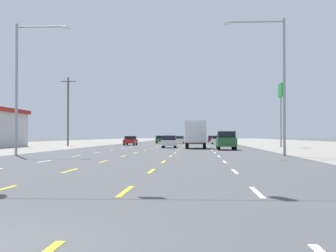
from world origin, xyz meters
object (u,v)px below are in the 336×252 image
object	(u,v)px
hatchback_far_right_distant_b	(212,139)
suv_inner_right_distant_a	(195,138)
suv_far_right_nearest	(226,140)
hatchback_far_right_far	(216,140)
box_truck_inner_right_near	(196,133)
sedan_far_left_midfar	(131,140)
streetlight_left_row_0	(22,79)
hatchback_inner_left_farthest	(160,139)
pole_sign_right_row_2	(281,97)
sedan_center_turn_farther	(180,140)
hatchback_center_turn_mid	(169,142)
streetlight_right_row_0	(278,76)

from	to	relation	value
hatchback_far_right_distant_b	suv_inner_right_distant_a	bearing A→B (deg)	-112.99
suv_far_right_nearest	hatchback_far_right_far	bearing A→B (deg)	89.33
box_truck_inner_right_near	sedan_far_left_midfar	distance (m)	22.01
suv_inner_right_distant_a	streetlight_left_row_0	xyz separation A→B (m)	(-13.05, -66.97, 4.81)
hatchback_inner_left_farthest	pole_sign_right_row_2	xyz separation A→B (m)	(18.35, -31.16, 5.85)
sedan_far_left_midfar	hatchback_far_right_far	distance (m)	18.16
sedan_center_turn_farther	pole_sign_right_row_2	world-z (taller)	pole_sign_right_row_2
pole_sign_right_row_2	hatchback_center_turn_mid	bearing A→B (deg)	-162.85
hatchback_center_turn_mid	sedan_center_turn_farther	size ratio (longest dim) A/B	0.87
suv_inner_right_distant_a	hatchback_far_right_distant_b	xyz separation A→B (m)	(3.71, 8.75, -0.24)
hatchback_far_right_far	sedan_center_turn_farther	world-z (taller)	hatchback_far_right_far
hatchback_center_turn_mid	streetlight_right_row_0	distance (m)	26.42
sedan_center_turn_farther	hatchback_far_right_distant_b	bearing A→B (deg)	67.33
pole_sign_right_row_2	suv_inner_right_distant_a	bearing A→B (deg)	106.64
pole_sign_right_row_2	suv_far_right_nearest	bearing A→B (deg)	-121.92
suv_far_right_nearest	suv_inner_right_distant_a	bearing A→B (deg)	93.87
hatchback_far_right_far	sedan_far_left_midfar	bearing A→B (deg)	-141.30
box_truck_inner_right_near	pole_sign_right_row_2	distance (m)	14.10
sedan_center_turn_farther	sedan_far_left_midfar	bearing A→B (deg)	-111.25
hatchback_center_turn_mid	sedan_far_left_midfar	bearing A→B (deg)	113.11
hatchback_far_right_distant_b	sedan_far_left_midfar	bearing A→B (deg)	-111.92
hatchback_far_right_far	pole_sign_right_row_2	xyz separation A→B (m)	(7.57, -23.68, 5.85)
hatchback_center_turn_mid	sedan_center_turn_farther	distance (m)	35.34
sedan_center_turn_farther	streetlight_right_row_0	distance (m)	60.43
streetlight_right_row_0	box_truck_inner_right_near	bearing A→B (deg)	105.91
hatchback_inner_left_farthest	pole_sign_right_row_2	world-z (taller)	pole_sign_right_row_2
hatchback_far_right_far	streetlight_right_row_0	distance (m)	52.60
hatchback_inner_left_farthest	suv_inner_right_distant_a	bearing A→B (deg)	46.21
hatchback_far_right_far	hatchback_inner_left_farthest	xyz separation A→B (m)	(-10.79, 7.49, 0.00)
pole_sign_right_row_2	streetlight_right_row_0	size ratio (longest dim) A/B	0.82
hatchback_center_turn_mid	hatchback_far_right_distant_b	distance (m)	52.05
suv_far_right_nearest	sedan_center_turn_farther	bearing A→B (deg)	98.52
box_truck_inner_right_near	streetlight_right_row_0	xyz separation A→B (m)	(6.16, -21.61, 4.13)
suv_far_right_nearest	hatchback_inner_left_farthest	bearing A→B (deg)	103.25
streetlight_right_row_0	hatchback_far_right_far	bearing A→B (deg)	92.71
suv_inner_right_distant_a	hatchback_inner_left_farthest	bearing A→B (deg)	-133.79
hatchback_far_right_distant_b	streetlight_right_row_0	bearing A→B (deg)	-87.99
suv_far_right_nearest	pole_sign_right_row_2	bearing A→B (deg)	58.08
suv_far_right_nearest	streetlight_right_row_0	xyz separation A→B (m)	(2.90, -15.78, 4.94)
hatchback_inner_left_farthest	streetlight_right_row_0	bearing A→B (deg)	-77.49
sedan_far_left_midfar	streetlight_left_row_0	bearing A→B (deg)	-93.87
hatchback_center_turn_mid	streetlight_right_row_0	bearing A→B (deg)	-68.56
box_truck_inner_right_near	streetlight_right_row_0	size ratio (longest dim) A/B	0.70
hatchback_center_turn_mid	box_truck_inner_right_near	bearing A→B (deg)	-37.12
hatchback_far_right_distant_b	hatchback_inner_left_farthest	bearing A→B (deg)	-123.64
sedan_center_turn_farther	pole_sign_right_row_2	bearing A→B (deg)	-64.77
hatchback_inner_left_farthest	streetlight_right_row_0	size ratio (longest dim) A/B	0.38
streetlight_right_row_0	suv_inner_right_distant_a	bearing A→B (deg)	95.43
suv_far_right_nearest	sedan_far_left_midfar	xyz separation A→B (m)	(-13.75, 25.16, -0.27)
hatchback_inner_left_farthest	streetlight_left_row_0	size ratio (longest dim) A/B	0.39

